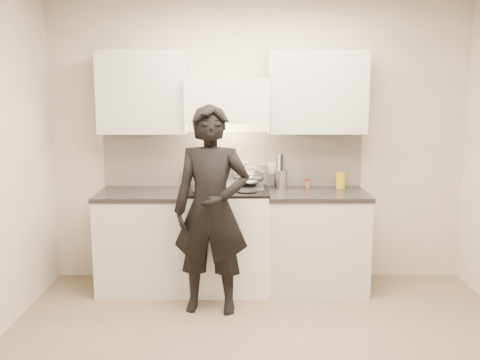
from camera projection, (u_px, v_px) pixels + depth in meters
name	position (u px, v px, depth m)	size (l,w,h in m)	color
room_shell	(258.00, 126.00, 3.78)	(4.04, 3.54, 2.70)	beige
stove	(227.00, 238.00, 5.00)	(0.76, 0.65, 0.96)	white
counter_right	(316.00, 240.00, 5.01)	(0.92, 0.67, 0.92)	silver
counter_left	(144.00, 240.00, 5.00)	(0.82, 0.67, 0.92)	silver
wok	(248.00, 176.00, 5.05)	(0.32, 0.39, 0.26)	#B4B2BF
stock_pot	(204.00, 183.00, 4.77)	(0.31, 0.23, 0.14)	#B4B2BF
utensil_crock	(281.00, 178.00, 5.08)	(0.12, 0.12, 0.33)	#9C9DA0
spice_jar	(307.00, 183.00, 5.14)	(0.04, 0.04, 0.09)	orange
oil_glass	(341.00, 180.00, 5.10)	(0.09, 0.09, 0.15)	#CA9A0F
person	(211.00, 210.00, 4.41)	(0.63, 0.42, 1.74)	black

